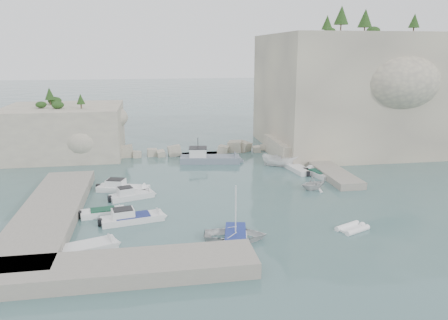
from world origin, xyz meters
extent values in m
plane|color=#486C6D|center=(0.00, 0.00, 0.00)|extent=(400.00, 400.00, 0.00)
cube|color=beige|center=(23.00, 23.00, 8.50)|extent=(26.00, 22.00, 17.00)
cube|color=beige|center=(13.00, 18.00, 1.25)|extent=(8.00, 10.00, 2.50)
cube|color=beige|center=(-20.00, 25.00, 3.50)|extent=(16.00, 14.00, 7.00)
cube|color=#9E9689|center=(-17.00, -1.00, 0.55)|extent=(5.00, 24.00, 1.10)
cube|color=#9E9689|center=(-10.00, -12.50, 0.55)|extent=(18.00, 4.00, 1.10)
cube|color=#9E9689|center=(13.50, 10.00, 0.40)|extent=(3.00, 16.00, 0.80)
cube|color=beige|center=(-1.00, 22.00, 0.70)|extent=(28.00, 3.00, 1.40)
imported|color=white|center=(-1.47, -8.07, 0.00)|extent=(5.61, 4.49, 1.04)
imported|color=silver|center=(9.34, 3.18, 0.00)|extent=(3.71, 3.42, 1.62)
imported|color=white|center=(8.65, 13.14, 0.00)|extent=(5.09, 3.65, 1.84)
cylinder|color=white|center=(-1.47, -8.07, 2.62)|extent=(0.10, 0.10, 4.20)
cone|color=#1E4219|center=(18.00, 18.00, 19.27)|extent=(1.96, 1.96, 2.45)
cone|color=#1E4219|center=(26.00, 27.00, 19.60)|extent=(2.24, 2.24, 2.80)
cone|color=#1E4219|center=(30.00, 20.00, 18.82)|extent=(1.57, 1.57, 1.96)
cone|color=#1E4219|center=(21.00, 30.00, 19.08)|extent=(1.79, 1.79, 2.24)
cone|color=#1E4219|center=(-22.00, 27.00, 8.62)|extent=(1.40, 1.40, 1.75)
cone|color=#1E4219|center=(-17.00, 22.00, 8.30)|extent=(1.12, 1.12, 1.40)
camera|label=1|loc=(-7.80, -39.73, 14.66)|focal=35.00mm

